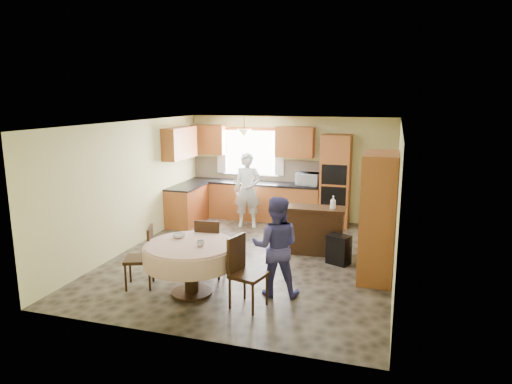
{
  "coord_description": "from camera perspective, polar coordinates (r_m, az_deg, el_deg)",
  "views": [
    {
      "loc": [
        2.41,
        -7.73,
        2.94
      ],
      "look_at": [
        -0.04,
        0.3,
        1.2
      ],
      "focal_mm": 32.0,
      "sensor_mm": 36.0,
      "label": 1
    }
  ],
  "objects": [
    {
      "name": "floor",
      "position": [
        8.61,
        -0.35,
        -8.23
      ],
      "size": [
        5.0,
        6.0,
        0.01
      ],
      "primitive_type": "cube",
      "color": "brown",
      "rests_on": "ground"
    },
    {
      "name": "ceiling",
      "position": [
        8.11,
        -0.37,
        8.62
      ],
      "size": [
        5.0,
        6.0,
        0.01
      ],
      "primitive_type": "cube",
      "color": "white",
      "rests_on": "wall_back"
    },
    {
      "name": "wall_back",
      "position": [
        11.12,
        4.25,
        2.97
      ],
      "size": [
        5.0,
        0.02,
        2.5
      ],
      "primitive_type": "cube",
      "color": "#CAC781",
      "rests_on": "floor"
    },
    {
      "name": "wall_front",
      "position": [
        5.57,
        -9.64,
        -6.11
      ],
      "size": [
        5.0,
        0.02,
        2.5
      ],
      "primitive_type": "cube",
      "color": "#CAC781",
      "rests_on": "floor"
    },
    {
      "name": "wall_left",
      "position": [
        9.31,
        -15.21,
        0.86
      ],
      "size": [
        0.02,
        6.0,
        2.5
      ],
      "primitive_type": "cube",
      "color": "#CAC781",
      "rests_on": "floor"
    },
    {
      "name": "wall_right",
      "position": [
        7.91,
        17.21,
        -1.14
      ],
      "size": [
        0.02,
        6.0,
        2.5
      ],
      "primitive_type": "cube",
      "color": "#CAC781",
      "rests_on": "floor"
    },
    {
      "name": "window",
      "position": [
        11.32,
        -0.7,
        4.94
      ],
      "size": [
        1.4,
        0.03,
        1.1
      ],
      "primitive_type": "cube",
      "color": "white",
      "rests_on": "wall_back"
    },
    {
      "name": "curtain_left",
      "position": [
        11.51,
        -4.35,
        5.27
      ],
      "size": [
        0.22,
        0.02,
        1.15
      ],
      "primitive_type": "cube",
      "color": "white",
      "rests_on": "wall_back"
    },
    {
      "name": "curtain_right",
      "position": [
        11.06,
        2.94,
        5.03
      ],
      "size": [
        0.22,
        0.02,
        1.15
      ],
      "primitive_type": "cube",
      "color": "white",
      "rests_on": "wall_back"
    },
    {
      "name": "base_cab_back",
      "position": [
        11.21,
        -0.39,
        -1.15
      ],
      "size": [
        3.3,
        0.6,
        0.88
      ],
      "primitive_type": "cube",
      "color": "#B96D31",
      "rests_on": "floor"
    },
    {
      "name": "counter_back",
      "position": [
        11.11,
        -0.39,
        1.16
      ],
      "size": [
        3.3,
        0.64,
        0.04
      ],
      "primitive_type": "cube",
      "color": "black",
      "rests_on": "base_cab_back"
    },
    {
      "name": "base_cab_left",
      "position": [
        10.88,
        -8.62,
        -1.69
      ],
      "size": [
        0.6,
        1.2,
        0.88
      ],
      "primitive_type": "cube",
      "color": "#B96D31",
      "rests_on": "floor"
    },
    {
      "name": "counter_left",
      "position": [
        10.78,
        -8.7,
        0.69
      ],
      "size": [
        0.64,
        1.2,
        0.04
      ],
      "primitive_type": "cube",
      "color": "black",
      "rests_on": "base_cab_left"
    },
    {
      "name": "backsplash",
      "position": [
        11.34,
        0.04,
        2.81
      ],
      "size": [
        3.3,
        0.02,
        0.55
      ],
      "primitive_type": "cube",
      "color": "beige",
      "rests_on": "wall_back"
    },
    {
      "name": "wall_cab_left",
      "position": [
        11.51,
        -5.95,
        6.54
      ],
      "size": [
        0.85,
        0.33,
        0.72
      ],
      "primitive_type": "cube",
      "color": "#AC592B",
      "rests_on": "wall_back"
    },
    {
      "name": "wall_cab_right",
      "position": [
        10.85,
        4.89,
        6.25
      ],
      "size": [
        0.9,
        0.33,
        0.72
      ],
      "primitive_type": "cube",
      "color": "#AC592B",
      "rests_on": "wall_back"
    },
    {
      "name": "wall_cab_side",
      "position": [
        10.69,
        -9.52,
        6.05
      ],
      "size": [
        0.33,
        1.2,
        0.72
      ],
      "primitive_type": "cube",
      "color": "#AC592B",
      "rests_on": "wall_left"
    },
    {
      "name": "oven_tower",
      "position": [
        10.66,
        9.91,
        1.4
      ],
      "size": [
        0.66,
        0.62,
        2.12
      ],
      "primitive_type": "cube",
      "color": "#B96D31",
      "rests_on": "floor"
    },
    {
      "name": "oven_upper",
      "position": [
        10.32,
        9.72,
        2.14
      ],
      "size": [
        0.56,
        0.01,
        0.45
      ],
      "primitive_type": "cube",
      "color": "black",
      "rests_on": "oven_tower"
    },
    {
      "name": "oven_lower",
      "position": [
        10.41,
        9.63,
        -0.57
      ],
      "size": [
        0.56,
        0.01,
        0.45
      ],
      "primitive_type": "cube",
      "color": "black",
      "rests_on": "oven_tower"
    },
    {
      "name": "pendant",
      "position": [
        10.81,
        -1.49,
        7.38
      ],
      "size": [
        0.36,
        0.36,
        0.18
      ],
      "primitive_type": "cone",
      "rotation": [
        3.14,
        0.0,
        0.0
      ],
      "color": "beige",
      "rests_on": "ceiling"
    },
    {
      "name": "sideboard",
      "position": [
        8.83,
        7.17,
        -4.91
      ],
      "size": [
        1.21,
        0.54,
        0.85
      ],
      "primitive_type": "cube",
      "rotation": [
        0.0,
        0.0,
        0.05
      ],
      "color": "#3A2210",
      "rests_on": "floor"
    },
    {
      "name": "space_heater",
      "position": [
        8.37,
        10.3,
        -7.09
      ],
      "size": [
        0.46,
        0.4,
        0.53
      ],
      "primitive_type": "cube",
      "rotation": [
        0.0,
        0.0,
        -0.4
      ],
      "color": "black",
      "rests_on": "floor"
    },
    {
      "name": "cupboard",
      "position": [
        7.71,
        15.03,
        -2.95
      ],
      "size": [
        0.54,
        1.09,
        2.08
      ],
      "primitive_type": "cube",
      "color": "#B96D31",
      "rests_on": "floor"
    },
    {
      "name": "dining_table",
      "position": [
        6.97,
        -8.18,
        -7.78
      ],
      "size": [
        1.41,
        1.41,
        0.8
      ],
      "color": "#3A2210",
      "rests_on": "floor"
    },
    {
      "name": "chair_left",
      "position": [
        7.42,
        -13.85,
        -7.5
      ],
      "size": [
        0.55,
        0.55,
        0.98
      ],
      "rotation": [
        0.0,
        0.0,
        -1.2
      ],
      "color": "#3A2210",
      "rests_on": "floor"
    },
    {
      "name": "chair_back",
      "position": [
        7.61,
        -5.85,
        -6.64
      ],
      "size": [
        0.47,
        0.47,
        1.0
      ],
      "rotation": [
        0.0,
        0.0,
        3.23
      ],
      "color": "#3A2210",
      "rests_on": "floor"
    },
    {
      "name": "chair_right",
      "position": [
        6.56,
        -1.59,
        -9.47
      ],
      "size": [
        0.54,
        0.54,
        1.03
      ],
      "rotation": [
        0.0,
        0.0,
        1.31
      ],
      "color": "#3A2210",
      "rests_on": "floor"
    },
    {
      "name": "framed_picture",
      "position": [
        8.53,
        17.2,
        3.4
      ],
      "size": [
        0.06,
        0.54,
        0.45
      ],
      "color": "gold",
      "rests_on": "wall_right"
    },
    {
      "name": "microwave",
      "position": [
        10.71,
        6.55,
        1.61
      ],
      "size": [
        0.58,
        0.43,
        0.3
      ],
      "primitive_type": "imported",
      "rotation": [
        0.0,
        0.0,
        -0.12
      ],
      "color": "silver",
      "rests_on": "counter_back"
    },
    {
      "name": "person_sink",
      "position": [
        10.43,
        -1.05,
        0.21
      ],
      "size": [
        0.69,
        0.52,
        1.72
      ],
      "primitive_type": "imported",
      "rotation": [
        0.0,
        0.0,
        0.19
      ],
      "color": "silver",
      "rests_on": "floor"
    },
    {
      "name": "person_dining",
      "position": [
        6.85,
        2.49,
        -6.81
      ],
      "size": [
        0.83,
        0.7,
        1.52
      ],
      "primitive_type": "imported",
      "rotation": [
        0.0,
        0.0,
        3.32
      ],
      "color": "#413E89",
      "rests_on": "floor"
    },
    {
      "name": "bowl_sideboard",
      "position": [
        8.76,
        5.59,
        -1.97
      ],
      "size": [
        0.26,
        0.26,
        0.05
      ],
      "primitive_type": "imported",
      "rotation": [
        0.0,
        0.0,
        0.36
      ],
      "color": "#B2B2B2",
      "rests_on": "sideboard"
    },
    {
      "name": "bottle_sideboard",
      "position": [
        8.63,
        9.61,
        -1.43
      ],
      "size": [
        0.15,
        0.15,
        0.3
      ],
      "primitive_type": "imported",
      "rotation": [
        0.0,
        0.0,
        0.34
      ],
      "color": "silver",
      "rests_on": "sideboard"
    },
    {
      "name": "cup_table",
      "position": [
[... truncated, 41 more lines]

